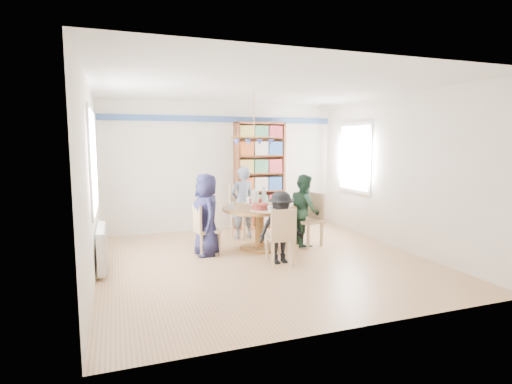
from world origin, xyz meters
name	(u,v)px	position (x,y,z in m)	size (l,w,h in m)	color
ground	(264,260)	(0.00, 0.00, 0.00)	(5.00, 5.00, 0.00)	tan
room_shell	(233,155)	(-0.26, 0.87, 1.65)	(5.00, 5.00, 5.00)	white
radiator	(102,247)	(-2.42, 0.30, 0.35)	(0.12, 1.00, 0.60)	silver
dining_table	(259,218)	(0.15, 0.65, 0.56)	(1.30, 1.30, 0.75)	brown
chair_left	(203,227)	(-0.85, 0.62, 0.47)	(0.42, 0.42, 0.86)	#D8B585
chair_right	(312,216)	(1.15, 0.62, 0.53)	(0.53, 0.53, 0.96)	#D8B585
chair_far	(242,208)	(0.16, 1.65, 0.57)	(0.60, 0.60, 1.04)	#D8B585
chair_near	(281,234)	(0.14, -0.35, 0.49)	(0.42, 0.42, 0.88)	#D8B585
person_left	(206,215)	(-0.79, 0.61, 0.68)	(0.67, 0.43, 1.36)	#181835
person_right	(304,210)	(1.03, 0.66, 0.65)	(0.63, 0.49, 1.30)	#193324
person_far	(242,203)	(0.12, 1.52, 0.70)	(0.51, 0.34, 1.41)	gray
person_near	(281,227)	(0.19, -0.22, 0.56)	(0.73, 0.42, 1.13)	black
bookshelf	(260,177)	(0.77, 2.34, 1.13)	(1.09, 0.33, 2.29)	brown
tableware	(257,203)	(0.12, 0.68, 0.82)	(1.26, 1.26, 0.33)	white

